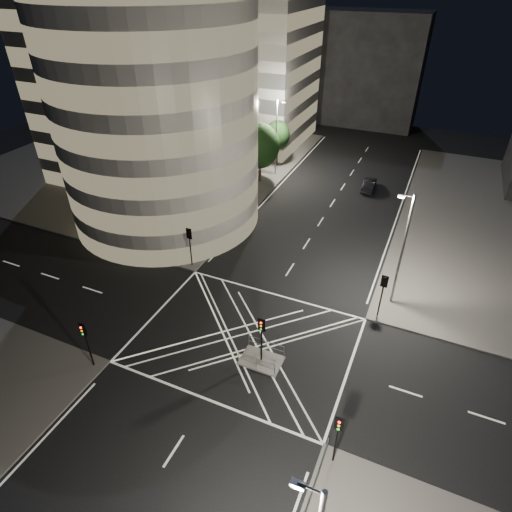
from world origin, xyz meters
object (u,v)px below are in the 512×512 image
at_px(traffic_signal_fl, 190,240).
at_px(street_lamp_left_near, 209,190).
at_px(traffic_signal_nl, 85,337).
at_px(street_lamp_right_far, 402,248).
at_px(traffic_signal_island, 262,332).
at_px(sedan, 369,185).
at_px(street_lamp_left_far, 277,135).
at_px(central_island, 261,360).
at_px(traffic_signal_nr, 338,432).
at_px(traffic_signal_fr, 383,288).

distance_m(traffic_signal_fl, street_lamp_left_near, 5.86).
relative_size(traffic_signal_nl, street_lamp_right_far, 0.40).
height_order(traffic_signal_island, sedan, traffic_signal_island).
bearing_deg(traffic_signal_nl, traffic_signal_fl, 90.00).
height_order(traffic_signal_fl, street_lamp_right_far, street_lamp_right_far).
bearing_deg(street_lamp_left_far, central_island, -70.05).
xyz_separation_m(traffic_signal_nl, street_lamp_left_near, (-0.64, 18.80, 2.63)).
bearing_deg(traffic_signal_nr, street_lamp_right_far, 87.70).
relative_size(traffic_signal_fl, street_lamp_left_far, 0.40).
height_order(central_island, traffic_signal_nl, traffic_signal_nl).
height_order(traffic_signal_fr, street_lamp_right_far, street_lamp_right_far).
bearing_deg(traffic_signal_fl, traffic_signal_nl, -90.00).
bearing_deg(central_island, street_lamp_right_far, 54.70).
bearing_deg(traffic_signal_fl, street_lamp_left_far, 91.57).
height_order(traffic_signal_nl, street_lamp_left_far, street_lamp_left_far).
distance_m(traffic_signal_nl, sedan, 39.23).
bearing_deg(traffic_signal_fl, central_island, -37.54).
relative_size(traffic_signal_fr, street_lamp_right_far, 0.40).
xyz_separation_m(street_lamp_left_far, street_lamp_right_far, (18.87, -21.00, 0.00)).
relative_size(traffic_signal_nr, traffic_signal_island, 1.00).
relative_size(traffic_signal_fr, traffic_signal_island, 1.00).
xyz_separation_m(street_lamp_left_near, street_lamp_left_far, (0.00, 18.00, 0.00)).
distance_m(traffic_signal_nl, traffic_signal_island, 12.03).
bearing_deg(traffic_signal_fr, street_lamp_right_far, 73.89).
height_order(central_island, traffic_signal_nr, traffic_signal_nr).
bearing_deg(traffic_signal_island, street_lamp_left_far, 109.95).
relative_size(traffic_signal_nl, sedan, 0.94).
xyz_separation_m(traffic_signal_nl, traffic_signal_fr, (17.60, 13.60, 0.00)).
relative_size(traffic_signal_nr, street_lamp_right_far, 0.40).
bearing_deg(traffic_signal_fl, street_lamp_right_far, 6.88).
bearing_deg(central_island, traffic_signal_nl, -153.86).
distance_m(traffic_signal_fr, traffic_signal_nr, 13.60).
height_order(traffic_signal_fr, traffic_signal_nr, same).
distance_m(traffic_signal_fr, street_lamp_left_far, 29.63).
height_order(central_island, street_lamp_right_far, street_lamp_right_far).
bearing_deg(traffic_signal_nl, street_lamp_right_far, 40.91).
height_order(traffic_signal_nr, street_lamp_left_near, street_lamp_left_near).
bearing_deg(traffic_signal_nr, street_lamp_left_far, 116.36).
xyz_separation_m(traffic_signal_island, sedan, (1.20, 31.98, -2.22)).
xyz_separation_m(traffic_signal_fl, street_lamp_right_far, (18.24, 2.20, 2.63)).
height_order(traffic_signal_nl, street_lamp_left_near, street_lamp_left_near).
bearing_deg(traffic_signal_nl, street_lamp_left_far, 90.99).
xyz_separation_m(traffic_signal_fr, street_lamp_left_near, (-18.24, 5.20, 2.63)).
bearing_deg(central_island, traffic_signal_fl, 142.46).
xyz_separation_m(traffic_signal_fr, traffic_signal_nr, (0.00, -13.60, 0.00)).
distance_m(traffic_signal_fl, street_lamp_left_far, 23.36).
height_order(traffic_signal_nl, street_lamp_right_far, street_lamp_right_far).
relative_size(traffic_signal_nr, street_lamp_left_near, 0.40).
relative_size(traffic_signal_fl, sedan, 0.94).
bearing_deg(street_lamp_left_far, traffic_signal_nl, -89.01).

